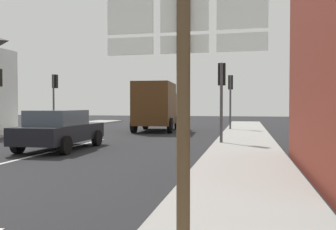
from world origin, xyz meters
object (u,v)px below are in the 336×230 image
traffic_light_near_right (222,85)px  traffic_light_far_right (231,90)px  sedan_far (60,129)px  route_sign_post (184,71)px  delivery_truck (156,105)px  traffic_light_far_left (55,89)px

traffic_light_near_right → traffic_light_far_right: bearing=90.0°
sedan_far → route_sign_post: bearing=-54.1°
delivery_truck → route_sign_post: size_ratio=1.61×
sedan_far → traffic_light_near_right: traffic_light_near_right is taller
traffic_light_far_right → traffic_light_far_left: size_ratio=0.96×
route_sign_post → traffic_light_far_right: 19.55m
delivery_truck → route_sign_post: route_sign_post is taller
traffic_light_far_right → traffic_light_far_left: traffic_light_far_left is taller
sedan_far → traffic_light_far_right: 12.62m
delivery_truck → traffic_light_near_right: 8.58m
sedan_far → delivery_truck: 9.99m
route_sign_post → traffic_light_far_right: bearing=91.1°
sedan_far → traffic_light_near_right: size_ratio=1.26×
route_sign_post → traffic_light_far_left: traffic_light_far_left is taller
delivery_truck → traffic_light_far_left: bearing=-177.3°
traffic_light_near_right → traffic_light_far_right: 8.38m
delivery_truck → traffic_light_far_left: 7.00m
traffic_light_far_left → sedan_far: bearing=-59.1°
traffic_light_near_right → traffic_light_far_right: (0.00, 8.38, 0.14)m
sedan_far → traffic_light_far_right: size_ratio=1.19×
delivery_truck → traffic_light_far_right: traffic_light_far_right is taller
delivery_truck → traffic_light_far_right: bearing=14.4°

